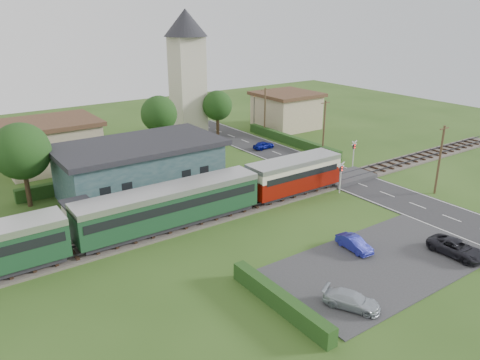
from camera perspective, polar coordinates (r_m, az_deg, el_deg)
ground at (r=44.48m, az=5.94°, el=-3.16°), size 120.00×120.00×0.00m
railway_track at (r=45.83m, az=4.31°, el=-2.23°), size 76.00×3.20×0.49m
road at (r=51.17m, az=14.47°, el=-0.51°), size 6.00×70.00×0.05m
car_park at (r=36.14m, az=16.72°, el=-9.71°), size 17.00×9.00×0.08m
crossing_deck at (r=52.33m, az=12.85°, el=0.32°), size 6.20×3.40×0.45m
platform at (r=43.29m, az=-8.76°, el=-3.64°), size 30.00×3.00×0.45m
equipment_hut at (r=40.19m, az=-19.13°, el=-4.14°), size 2.30×2.30×2.55m
station_building at (r=47.37m, az=-12.07°, el=1.45°), size 16.00×9.00×5.30m
train at (r=38.20m, az=-12.73°, el=-4.05°), size 43.20×2.90×3.40m
church_tower at (r=67.23m, az=-6.49°, el=13.79°), size 6.00×6.00×17.60m
house_west at (r=58.80m, az=-22.07°, el=4.15°), size 10.80×8.80×5.50m
house_east at (r=73.60m, az=5.68°, el=8.50°), size 8.80×8.80×5.50m
hedge_carpark at (r=29.86m, az=4.90°, el=-14.44°), size 0.80×9.00×1.20m
hedge_roadside at (r=64.53m, az=6.29°, el=4.82°), size 0.80×18.00×1.20m
hedge_station at (r=52.00m, az=-13.90°, el=0.61°), size 22.00×0.80×1.30m
tree_a at (r=46.79m, az=-25.10°, el=3.18°), size 5.20×5.20×8.00m
tree_b at (r=60.51m, az=-9.84°, el=7.92°), size 4.60×4.60×7.34m
tree_c at (r=67.01m, az=-2.77°, el=9.05°), size 4.20×4.20×6.78m
utility_pole_b at (r=50.03m, az=23.16°, el=2.37°), size 1.40×0.22×7.00m
utility_pole_c at (r=59.56m, az=10.20°, el=6.34°), size 1.40×0.22×7.00m
utility_pole_d at (r=68.31m, az=3.05°, el=8.38°), size 1.40×0.22×7.00m
crossing_signal_near at (r=47.65m, az=12.20°, el=0.85°), size 0.84×0.28×3.28m
crossing_signal_far at (r=55.84m, az=13.71°, el=3.57°), size 0.84×0.28×3.28m
streetlamp_east at (r=73.39m, az=1.74°, el=8.75°), size 0.30×0.30×5.15m
car_on_road at (r=62.12m, az=2.89°, el=4.27°), size 3.07×1.40×1.02m
car_park_blue at (r=37.19m, az=13.75°, el=-7.52°), size 1.37×3.27×1.05m
car_park_silver at (r=30.58m, az=13.44°, el=-14.06°), size 2.93×3.83×1.03m
car_park_dark at (r=38.91m, az=24.91°, el=-7.54°), size 2.07×4.29×1.18m
pedestrian_near at (r=46.60m, az=-0.51°, el=-0.33°), size 0.66×0.56×1.53m
pedestrian_far at (r=40.04m, az=-17.73°, el=-4.84°), size 0.85×0.95×1.61m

